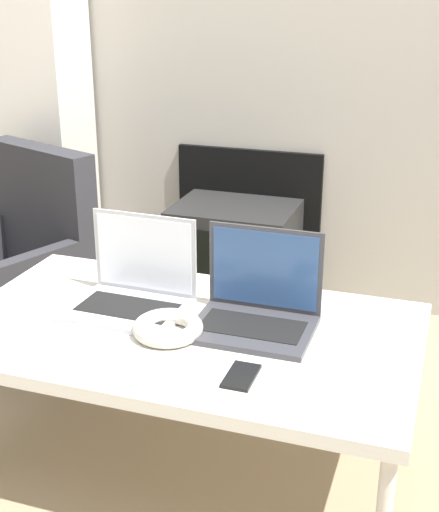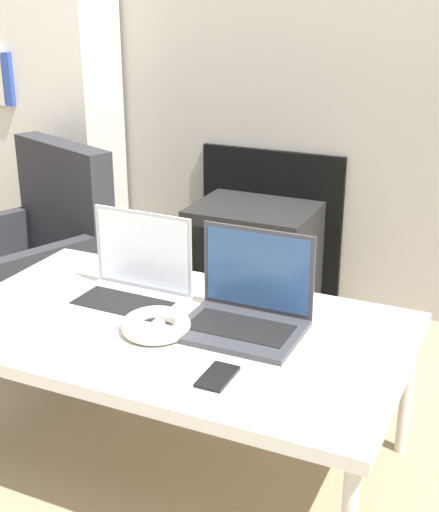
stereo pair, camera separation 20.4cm
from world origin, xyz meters
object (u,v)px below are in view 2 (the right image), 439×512
object	(u,v)px
tv	(253,260)
phone	(218,377)
laptop_left	(130,285)
laptop_right	(247,307)
headphones	(156,325)
armchair	(39,247)

from	to	relation	value
tv	phone	bearing A→B (deg)	-71.71
laptop_left	laptop_right	size ratio (longest dim) A/B	1.02
phone	tv	world-z (taller)	tv
laptop_right	tv	world-z (taller)	laptop_right
phone	tv	size ratio (longest dim) A/B	0.24
phone	laptop_right	bearing A→B (deg)	98.61
phone	tv	xyz separation A→B (m)	(-0.42, 1.26, -0.22)
headphones	tv	xyz separation A→B (m)	(-0.17, 1.11, -0.24)
laptop_left	phone	world-z (taller)	laptop_left
laptop_left	tv	bearing A→B (deg)	92.08
headphones	laptop_right	bearing A→B (deg)	33.77
laptop_left	laptop_right	xyz separation A→B (m)	(0.36, 0.00, 0.00)
laptop_right	tv	xyz separation A→B (m)	(-0.37, 0.98, -0.27)
laptop_left	armchair	size ratio (longest dim) A/B	0.45
laptop_right	armchair	size ratio (longest dim) A/B	0.44
laptop_right	laptop_left	bearing A→B (deg)	179.91
laptop_right	phone	xyz separation A→B (m)	(0.04, -0.28, -0.05)
headphones	laptop_left	bearing A→B (deg)	139.56
laptop_left	headphones	bearing A→B (deg)	-38.86
tv	armchair	world-z (taller)	armchair
laptop_left	armchair	bearing A→B (deg)	146.91
headphones	tv	bearing A→B (deg)	98.63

